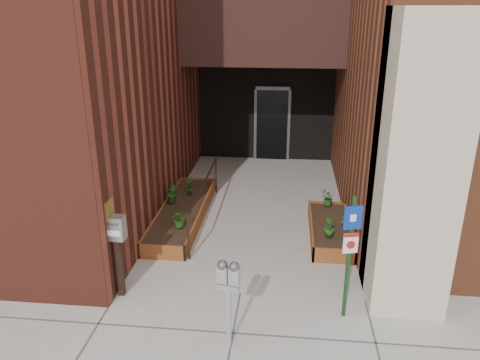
% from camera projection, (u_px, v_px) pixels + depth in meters
% --- Properties ---
extents(ground, '(80.00, 80.00, 0.00)m').
position_uv_depth(ground, '(240.00, 293.00, 7.62)').
color(ground, '#9E9991').
rests_on(ground, ground).
extents(planter_left, '(0.90, 3.60, 0.30)m').
position_uv_depth(planter_left, '(183.00, 213.00, 10.24)').
color(planter_left, brown).
rests_on(planter_left, ground).
extents(planter_right, '(0.80, 2.20, 0.30)m').
position_uv_depth(planter_right, '(330.00, 230.00, 9.46)').
color(planter_right, brown).
rests_on(planter_right, ground).
extents(handrail, '(0.04, 3.34, 0.90)m').
position_uv_depth(handrail, '(204.00, 189.00, 9.93)').
color(handrail, black).
rests_on(handrail, ground).
extents(parking_meter, '(0.31, 0.16, 1.34)m').
position_uv_depth(parking_meter, '(228.00, 282.00, 6.06)').
color(parking_meter, '#B2B2B5').
rests_on(parking_meter, ground).
extents(sign_post, '(0.26, 0.09, 1.95)m').
position_uv_depth(sign_post, '(350.00, 245.00, 6.64)').
color(sign_post, '#153B19').
rests_on(sign_post, ground).
extents(payment_dropbox, '(0.28, 0.22, 1.39)m').
position_uv_depth(payment_dropbox, '(117.00, 239.00, 7.24)').
color(payment_dropbox, black).
rests_on(payment_dropbox, ground).
extents(shrub_left_a, '(0.42, 0.42, 0.36)m').
position_uv_depth(shrub_left_a, '(180.00, 218.00, 9.18)').
color(shrub_left_a, '#235017').
rests_on(shrub_left_a, planter_left).
extents(shrub_left_b, '(0.28, 0.28, 0.40)m').
position_uv_depth(shrub_left_b, '(171.00, 193.00, 10.35)').
color(shrub_left_b, '#27621C').
rests_on(shrub_left_b, planter_left).
extents(shrub_left_c, '(0.25, 0.25, 0.39)m').
position_uv_depth(shrub_left_c, '(172.00, 192.00, 10.43)').
color(shrub_left_c, '#175016').
rests_on(shrub_left_c, planter_left).
extents(shrub_left_d, '(0.31, 0.31, 0.41)m').
position_uv_depth(shrub_left_d, '(190.00, 185.00, 10.80)').
color(shrub_left_d, '#195A1F').
rests_on(shrub_left_d, planter_left).
extents(shrub_right_a, '(0.28, 0.28, 0.35)m').
position_uv_depth(shrub_right_a, '(330.00, 227.00, 8.83)').
color(shrub_right_a, '#215117').
rests_on(shrub_right_a, planter_right).
extents(shrub_right_b, '(0.25, 0.25, 0.35)m').
position_uv_depth(shrub_right_b, '(345.00, 218.00, 9.20)').
color(shrub_right_b, '#22621C').
rests_on(shrub_right_b, planter_right).
extents(shrub_right_c, '(0.41, 0.41, 0.33)m').
position_uv_depth(shrub_right_c, '(328.00, 198.00, 10.19)').
color(shrub_right_c, '#1F611B').
rests_on(shrub_right_c, planter_right).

